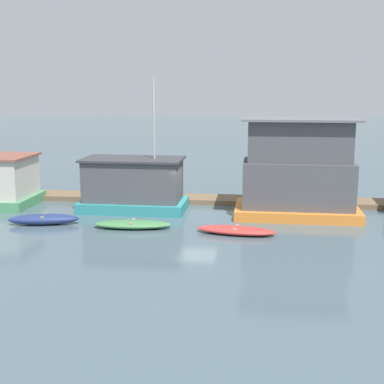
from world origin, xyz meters
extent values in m
plane|color=#475B66|center=(0.00, 0.00, 0.00)|extent=(200.00, 200.00, 0.00)
cube|color=brown|center=(0.00, 3.05, 0.15)|extent=(42.40, 2.06, 0.30)
cube|color=teal|center=(-3.58, 0.32, 0.29)|extent=(6.03, 3.31, 0.58)
cube|color=#4C4C51|center=(-3.58, 0.32, 1.74)|extent=(5.42, 2.70, 2.32)
cube|color=#38383D|center=(-3.58, 0.32, 2.96)|extent=(5.72, 3.00, 0.12)
cylinder|color=#B2B2B7|center=(-2.32, 0.32, 5.26)|extent=(0.12, 0.12, 4.47)
cube|color=orange|center=(5.71, 0.02, 0.27)|extent=(6.73, 3.88, 0.54)
cube|color=#4C4C51|center=(5.71, 0.02, 1.80)|extent=(5.91, 3.06, 2.52)
cube|color=#4C4C51|center=(5.71, 0.02, 4.16)|extent=(5.45, 2.60, 2.20)
cube|color=slate|center=(5.71, 0.02, 5.32)|extent=(6.21, 3.36, 0.12)
ellipsoid|color=navy|center=(-7.44, -3.56, 0.27)|extent=(3.75, 1.73, 0.55)
cube|color=#997F60|center=(-7.44, -3.56, 0.46)|extent=(0.33, 0.86, 0.08)
ellipsoid|color=#47844C|center=(-2.69, -3.69, 0.20)|extent=(4.02, 1.62, 0.39)
cube|color=#997F60|center=(-2.69, -3.69, 0.33)|extent=(0.25, 1.10, 0.08)
ellipsoid|color=red|center=(2.56, -4.16, 0.19)|extent=(3.96, 1.69, 0.38)
cube|color=#997F60|center=(2.56, -4.16, 0.32)|extent=(0.29, 1.04, 0.08)
camera|label=1|loc=(3.61, -29.30, 7.06)|focal=50.00mm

